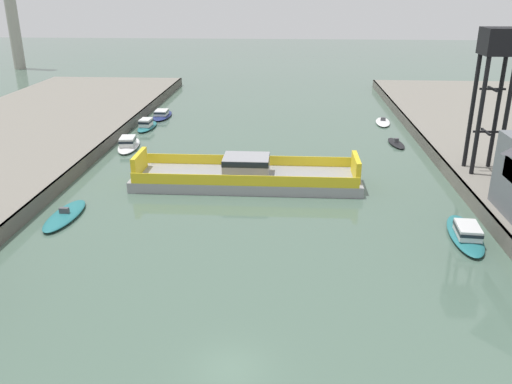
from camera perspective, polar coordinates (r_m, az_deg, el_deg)
name	(u,v)px	position (r m, az deg, el deg)	size (l,w,h in m)	color
ground_plane	(231,369)	(30.94, -2.73, -18.44)	(400.00, 400.00, 0.00)	#4C6656
chain_ferry	(246,176)	(56.39, -1.03, 1.76)	(23.95, 6.92, 3.30)	#939399
moored_boat_near_left	(147,125)	(81.17, -11.66, 7.08)	(2.44, 6.79, 1.55)	#237075
moored_boat_near_right	(383,122)	(85.02, 13.47, 7.33)	(2.76, 6.36, 0.93)	white
moored_boat_mid_left	(396,143)	(73.65, 14.82, 5.09)	(2.22, 5.53, 0.90)	black
moored_boat_mid_right	(466,233)	(47.72, 21.62, -4.14)	(3.19, 8.49, 1.44)	#237075
moored_boat_far_left	(162,114)	(87.99, -10.05, 8.20)	(2.71, 7.46, 1.28)	navy
moored_boat_far_right	(128,144)	(71.61, -13.55, 5.07)	(3.46, 7.95, 1.58)	white
moored_boat_upstream_a	(65,215)	(51.49, -19.84, -2.37)	(2.63, 7.55, 1.01)	#237075
crane_tower	(497,60)	(59.02, 24.49, 12.74)	(3.34, 3.34, 14.55)	black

